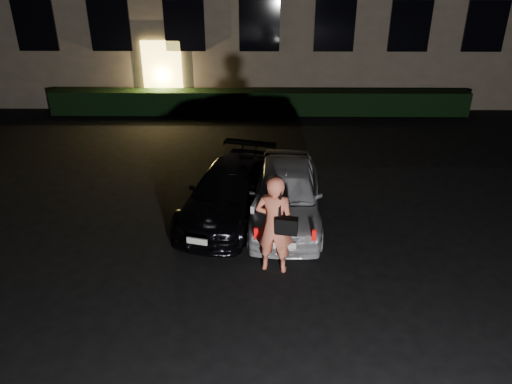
{
  "coord_description": "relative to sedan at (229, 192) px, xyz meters",
  "views": [
    {
      "loc": [
        0.06,
        -7.03,
        5.7
      ],
      "look_at": [
        -0.03,
        2.0,
        1.1
      ],
      "focal_mm": 35.0,
      "sensor_mm": 36.0,
      "label": 1
    }
  ],
  "objects": [
    {
      "name": "ground",
      "position": [
        0.66,
        -3.05,
        -0.57
      ],
      "size": [
        80.0,
        80.0,
        0.0
      ],
      "primitive_type": "plane",
      "color": "black",
      "rests_on": "ground"
    },
    {
      "name": "hedge",
      "position": [
        0.66,
        7.45,
        -0.14
      ],
      "size": [
        15.0,
        0.7,
        0.85
      ],
      "primitive_type": "cube",
      "color": "black",
      "rests_on": "ground"
    },
    {
      "name": "hatch",
      "position": [
        1.28,
        -0.21,
        0.09
      ],
      "size": [
        1.75,
        3.93,
        1.31
      ],
      "rotation": [
        0.0,
        0.0,
        -0.05
      ],
      "color": "silver",
      "rests_on": "ground"
    },
    {
      "name": "sedan",
      "position": [
        0.0,
        0.0,
        0.0
      ],
      "size": [
        2.51,
        4.19,
        1.14
      ],
      "rotation": [
        0.0,
        0.0,
        -0.25
      ],
      "color": "black",
      "rests_on": "ground"
    },
    {
      "name": "man",
      "position": [
        0.98,
        -2.15,
        0.43
      ],
      "size": [
        0.83,
        0.6,
        1.99
      ],
      "rotation": [
        0.0,
        0.0,
        2.96
      ],
      "color": "#F87859",
      "rests_on": "ground"
    }
  ]
}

